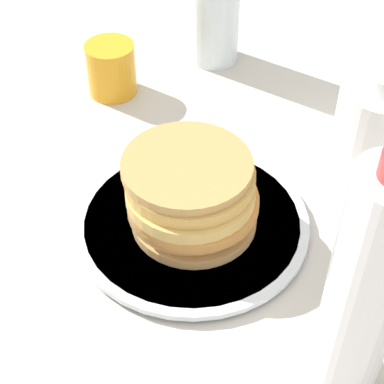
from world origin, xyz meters
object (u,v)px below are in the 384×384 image
at_px(water_bottle_near, 366,290).
at_px(juice_glass, 111,69).
at_px(pancake_stack, 191,194).
at_px(cream_jug, 382,111).
at_px(plate, 192,223).

bearing_deg(water_bottle_near, juice_glass, 50.46).
xyz_separation_m(pancake_stack, water_bottle_near, (-0.12, -0.19, 0.07)).
bearing_deg(pancake_stack, juice_glass, 44.12).
height_order(pancake_stack, cream_jug, cream_jug).
bearing_deg(juice_glass, cream_jug, -85.49).
height_order(plate, juice_glass, juice_glass).
xyz_separation_m(cream_jug, water_bottle_near, (-0.35, -0.03, 0.08)).
xyz_separation_m(plate, water_bottle_near, (-0.12, -0.19, 0.12)).
distance_m(plate, cream_jug, 0.28).
relative_size(plate, pancake_stack, 1.75).
relative_size(plate, juice_glass, 3.54).
bearing_deg(water_bottle_near, cream_jug, 4.80).
xyz_separation_m(plate, juice_glass, (0.20, 0.20, 0.03)).
relative_size(plate, cream_jug, 2.31).
bearing_deg(juice_glass, water_bottle_near, -129.54).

